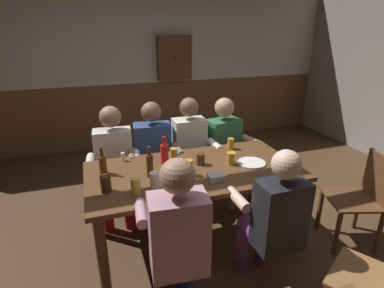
{
  "coord_description": "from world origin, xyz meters",
  "views": [
    {
      "loc": [
        -0.8,
        -2.29,
        1.96
      ],
      "look_at": [
        0.0,
        0.08,
        0.99
      ],
      "focal_mm": 29.08,
      "sensor_mm": 36.0,
      "label": 1
    }
  ],
  "objects_px": {
    "person_4": "(177,234)",
    "pint_glass_3": "(136,186)",
    "plate_0": "(252,163)",
    "pint_glass_0": "(189,167)",
    "person_3": "(227,145)",
    "pint_glass_2": "(201,159)",
    "person_2": "(191,148)",
    "wall_dart_cabinet": "(174,58)",
    "chair_empty_far_end": "(361,197)",
    "person_5": "(273,216)",
    "bottle_0": "(164,153)",
    "bottle_2": "(103,164)",
    "person_1": "(154,154)",
    "pint_glass_1": "(174,153)",
    "table_candle": "(123,157)",
    "condiment_caddy": "(217,177)",
    "pint_glass_6": "(155,181)",
    "pint_glass_5": "(231,144)",
    "bottle_1": "(150,165)",
    "pint_glass_7": "(231,158)",
    "person_0": "(114,159)",
    "pint_glass_4": "(106,184)",
    "dining_table": "(194,180)"
  },
  "relations": [
    {
      "from": "person_4",
      "to": "pint_glass_3",
      "type": "distance_m",
      "value": 0.51
    },
    {
      "from": "plate_0",
      "to": "pint_glass_0",
      "type": "relative_size",
      "value": 1.87
    },
    {
      "from": "person_3",
      "to": "pint_glass_2",
      "type": "xyz_separation_m",
      "value": [
        -0.55,
        -0.62,
        0.16
      ]
    },
    {
      "from": "person_2",
      "to": "wall_dart_cabinet",
      "type": "relative_size",
      "value": 1.75
    },
    {
      "from": "person_2",
      "to": "chair_empty_far_end",
      "type": "height_order",
      "value": "person_2"
    },
    {
      "from": "person_5",
      "to": "plate_0",
      "type": "relative_size",
      "value": 4.73
    },
    {
      "from": "person_3",
      "to": "bottle_0",
      "type": "height_order",
      "value": "person_3"
    },
    {
      "from": "bottle_2",
      "to": "person_5",
      "type": "bearing_deg",
      "value": -37.79
    },
    {
      "from": "person_1",
      "to": "pint_glass_1",
      "type": "xyz_separation_m",
      "value": [
        0.11,
        -0.41,
        0.16
      ]
    },
    {
      "from": "table_candle",
      "to": "condiment_caddy",
      "type": "xyz_separation_m",
      "value": [
        0.67,
        -0.63,
        -0.02
      ]
    },
    {
      "from": "person_5",
      "to": "bottle_2",
      "type": "xyz_separation_m",
      "value": [
        -1.12,
        0.87,
        0.2
      ]
    },
    {
      "from": "person_5",
      "to": "pint_glass_6",
      "type": "height_order",
      "value": "person_5"
    },
    {
      "from": "person_2",
      "to": "bottle_2",
      "type": "distance_m",
      "value": 1.11
    },
    {
      "from": "plate_0",
      "to": "person_1",
      "type": "bearing_deg",
      "value": 134.91
    },
    {
      "from": "person_5",
      "to": "condiment_caddy",
      "type": "height_order",
      "value": "person_5"
    },
    {
      "from": "person_3",
      "to": "pint_glass_5",
      "type": "relative_size",
      "value": 10.93
    },
    {
      "from": "pint_glass_3",
      "to": "bottle_1",
      "type": "bearing_deg",
      "value": 57.15
    },
    {
      "from": "bottle_0",
      "to": "wall_dart_cabinet",
      "type": "distance_m",
      "value": 2.69
    },
    {
      "from": "pint_glass_0",
      "to": "pint_glass_7",
      "type": "height_order",
      "value": "pint_glass_0"
    },
    {
      "from": "wall_dart_cabinet",
      "to": "person_5",
      "type": "bearing_deg",
      "value": -93.79
    },
    {
      "from": "table_candle",
      "to": "pint_glass_6",
      "type": "bearing_deg",
      "value": -74.98
    },
    {
      "from": "chair_empty_far_end",
      "to": "plate_0",
      "type": "relative_size",
      "value": 3.47
    },
    {
      "from": "person_1",
      "to": "person_0",
      "type": "bearing_deg",
      "value": 7.48
    },
    {
      "from": "bottle_2",
      "to": "chair_empty_far_end",
      "type": "bearing_deg",
      "value": -15.86
    },
    {
      "from": "person_5",
      "to": "person_0",
      "type": "bearing_deg",
      "value": 124.75
    },
    {
      "from": "bottle_1",
      "to": "pint_glass_7",
      "type": "height_order",
      "value": "bottle_1"
    },
    {
      "from": "person_4",
      "to": "bottle_2",
      "type": "bearing_deg",
      "value": 119.51
    },
    {
      "from": "person_3",
      "to": "pint_glass_7",
      "type": "bearing_deg",
      "value": 56.92
    },
    {
      "from": "pint_glass_6",
      "to": "person_5",
      "type": "bearing_deg",
      "value": -30.47
    },
    {
      "from": "person_2",
      "to": "bottle_0",
      "type": "distance_m",
      "value": 0.66
    },
    {
      "from": "chair_empty_far_end",
      "to": "plate_0",
      "type": "xyz_separation_m",
      "value": [
        -0.94,
        0.4,
        0.3
      ]
    },
    {
      "from": "pint_glass_1",
      "to": "pint_glass_3",
      "type": "bearing_deg",
      "value": -129.47
    },
    {
      "from": "pint_glass_1",
      "to": "pint_glass_6",
      "type": "distance_m",
      "value": 0.6
    },
    {
      "from": "bottle_1",
      "to": "pint_glass_4",
      "type": "height_order",
      "value": "bottle_1"
    },
    {
      "from": "dining_table",
      "to": "pint_glass_1",
      "type": "xyz_separation_m",
      "value": [
        -0.11,
        0.28,
        0.15
      ]
    },
    {
      "from": "person_3",
      "to": "chair_empty_far_end",
      "type": "relative_size",
      "value": 1.36
    },
    {
      "from": "plate_0",
      "to": "pint_glass_4",
      "type": "relative_size",
      "value": 1.95
    },
    {
      "from": "person_5",
      "to": "bottle_1",
      "type": "xyz_separation_m",
      "value": [
        -0.76,
        0.69,
        0.22
      ]
    },
    {
      "from": "pint_glass_7",
      "to": "pint_glass_5",
      "type": "bearing_deg",
      "value": 65.27
    },
    {
      "from": "chair_empty_far_end",
      "to": "table_candle",
      "type": "distance_m",
      "value": 2.22
    },
    {
      "from": "person_4",
      "to": "plate_0",
      "type": "bearing_deg",
      "value": 41.41
    },
    {
      "from": "pint_glass_6",
      "to": "pint_glass_7",
      "type": "height_order",
      "value": "pint_glass_6"
    },
    {
      "from": "bottle_2",
      "to": "pint_glass_1",
      "type": "height_order",
      "value": "bottle_2"
    },
    {
      "from": "pint_glass_3",
      "to": "chair_empty_far_end",
      "type": "bearing_deg",
      "value": -5.84
    },
    {
      "from": "person_1",
      "to": "bottle_0",
      "type": "height_order",
      "value": "person_1"
    },
    {
      "from": "plate_0",
      "to": "pint_glass_2",
      "type": "xyz_separation_m",
      "value": [
        -0.44,
        0.14,
        0.04
      ]
    },
    {
      "from": "person_2",
      "to": "wall_dart_cabinet",
      "type": "height_order",
      "value": "wall_dart_cabinet"
    },
    {
      "from": "bottle_2",
      "to": "pint_glass_4",
      "type": "bearing_deg",
      "value": -90.19
    },
    {
      "from": "condiment_caddy",
      "to": "bottle_0",
      "type": "xyz_separation_m",
      "value": [
        -0.32,
        0.47,
        0.07
      ]
    },
    {
      "from": "pint_glass_5",
      "to": "pint_glass_4",
      "type": "bearing_deg",
      "value": -158.92
    }
  ]
}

